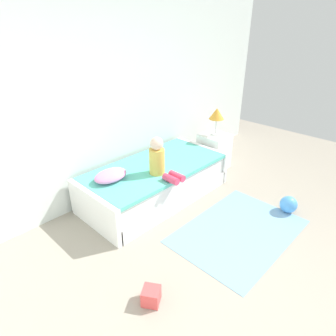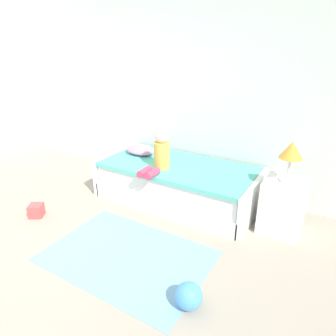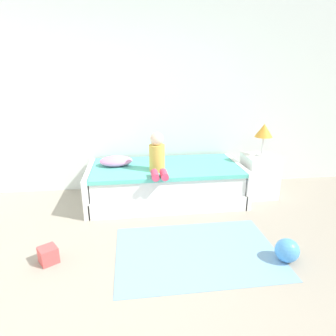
{
  "view_description": "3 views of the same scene",
  "coord_description": "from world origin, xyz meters",
  "px_view_note": "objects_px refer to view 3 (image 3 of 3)",
  "views": [
    {
      "loc": [
        -1.99,
        -0.66,
        2.3
      ],
      "look_at": [
        0.5,
        1.75,
        0.55
      ],
      "focal_mm": 31.4,
      "sensor_mm": 36.0,
      "label": 1
    },
    {
      "loc": [
        2.25,
        -1.18,
        1.96
      ],
      "look_at": [
        0.5,
        1.75,
        0.55
      ],
      "focal_mm": 32.08,
      "sensor_mm": 36.0,
      "label": 2
    },
    {
      "loc": [
        0.04,
        -1.72,
        1.71
      ],
      "look_at": [
        0.5,
        1.75,
        0.55
      ],
      "focal_mm": 30.88,
      "sensor_mm": 36.0,
      "label": 3
    }
  ],
  "objects_px": {
    "child_figure": "(157,156)",
    "toy_block": "(48,255)",
    "bed": "(166,183)",
    "toy_ball": "(287,250)",
    "table_lamp": "(264,132)",
    "nightstand": "(259,176)",
    "pillow": "(116,161)"
  },
  "relations": [
    {
      "from": "toy_block",
      "to": "table_lamp",
      "type": "bearing_deg",
      "value": 25.3
    },
    {
      "from": "table_lamp",
      "to": "child_figure",
      "type": "bearing_deg",
      "value": -172.4
    },
    {
      "from": "table_lamp",
      "to": "toy_ball",
      "type": "height_order",
      "value": "table_lamp"
    },
    {
      "from": "bed",
      "to": "toy_ball",
      "type": "height_order",
      "value": "bed"
    },
    {
      "from": "pillow",
      "to": "toy_ball",
      "type": "bearing_deg",
      "value": -45.19
    },
    {
      "from": "toy_block",
      "to": "nightstand",
      "type": "bearing_deg",
      "value": 25.3
    },
    {
      "from": "bed",
      "to": "table_lamp",
      "type": "distance_m",
      "value": 1.52
    },
    {
      "from": "bed",
      "to": "pillow",
      "type": "distance_m",
      "value": 0.75
    },
    {
      "from": "nightstand",
      "to": "child_figure",
      "type": "distance_m",
      "value": 1.55
    },
    {
      "from": "toy_ball",
      "to": "toy_block",
      "type": "bearing_deg",
      "value": 173.02
    },
    {
      "from": "child_figure",
      "to": "toy_block",
      "type": "xyz_separation_m",
      "value": [
        -1.14,
        -1.04,
        -0.63
      ]
    },
    {
      "from": "nightstand",
      "to": "table_lamp",
      "type": "distance_m",
      "value": 0.64
    },
    {
      "from": "nightstand",
      "to": "toy_block",
      "type": "bearing_deg",
      "value": -154.7
    },
    {
      "from": "table_lamp",
      "to": "child_figure",
      "type": "height_order",
      "value": "table_lamp"
    },
    {
      "from": "toy_ball",
      "to": "toy_block",
      "type": "height_order",
      "value": "toy_ball"
    },
    {
      "from": "nightstand",
      "to": "table_lamp",
      "type": "relative_size",
      "value": 1.33
    },
    {
      "from": "child_figure",
      "to": "toy_block",
      "type": "relative_size",
      "value": 3.26
    },
    {
      "from": "bed",
      "to": "child_figure",
      "type": "xyz_separation_m",
      "value": [
        -0.13,
        -0.23,
        0.46
      ]
    },
    {
      "from": "table_lamp",
      "to": "toy_block",
      "type": "bearing_deg",
      "value": -154.7
    },
    {
      "from": "nightstand",
      "to": "pillow",
      "type": "distance_m",
      "value": 2.04
    },
    {
      "from": "child_figure",
      "to": "toy_block",
      "type": "height_order",
      "value": "child_figure"
    },
    {
      "from": "nightstand",
      "to": "toy_ball",
      "type": "distance_m",
      "value": 1.57
    },
    {
      "from": "nightstand",
      "to": "pillow",
      "type": "bearing_deg",
      "value": 176.3
    },
    {
      "from": "bed",
      "to": "nightstand",
      "type": "relative_size",
      "value": 3.52
    },
    {
      "from": "bed",
      "to": "child_figure",
      "type": "height_order",
      "value": "child_figure"
    },
    {
      "from": "toy_block",
      "to": "pillow",
      "type": "bearing_deg",
      "value": 66.23
    },
    {
      "from": "bed",
      "to": "pillow",
      "type": "height_order",
      "value": "pillow"
    },
    {
      "from": "nightstand",
      "to": "bed",
      "type": "bearing_deg",
      "value": 178.7
    },
    {
      "from": "child_figure",
      "to": "toy_block",
      "type": "bearing_deg",
      "value": -137.56
    },
    {
      "from": "bed",
      "to": "table_lamp",
      "type": "height_order",
      "value": "table_lamp"
    },
    {
      "from": "bed",
      "to": "toy_block",
      "type": "height_order",
      "value": "bed"
    },
    {
      "from": "child_figure",
      "to": "toy_ball",
      "type": "xyz_separation_m",
      "value": [
        1.1,
        -1.32,
        -0.59
      ]
    }
  ]
}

